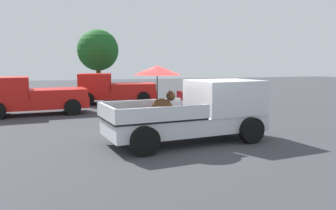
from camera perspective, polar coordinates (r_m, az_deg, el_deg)
The scene contains 6 objects.
ground_plane at distance 10.86m, azimuth 3.01°, elevation -6.10°, with size 80.00×80.00×0.00m, color #38383D.
pickup_truck_main at distance 10.89m, azimuth 5.02°, elevation -0.77°, with size 5.25×2.79×2.38m.
pickup_truck_red at distance 17.47m, azimuth -21.86°, elevation 1.33°, with size 4.96×2.55×1.80m.
pickup_truck_far at distance 20.98m, azimuth -9.24°, elevation 2.63°, with size 5.00×2.69×1.80m.
parked_sedan_near at distance 20.55m, azimuth 8.03°, elevation 2.19°, with size 4.49×2.39×1.33m.
tree_by_lot at distance 24.53m, azimuth -11.51°, elevation 8.84°, with size 2.83×2.83×4.72m.
Camera 1 is at (-3.65, -9.92, 2.48)m, focal length 36.82 mm.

